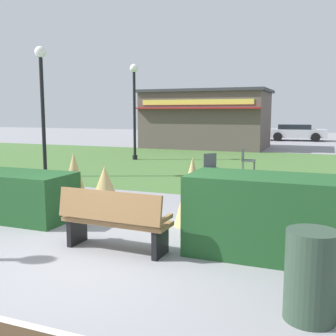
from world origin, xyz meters
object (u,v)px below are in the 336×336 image
Objects in this scene: trash_bin at (311,275)px; parked_car_center_slot at (296,132)px; lamppost_mid at (42,96)px; food_kiosk at (206,119)px; park_bench at (114,220)px; parked_car_west_slot at (230,131)px; cafe_chair_east at (246,158)px; cafe_chair_center at (212,166)px; lamppost_far at (134,100)px.

trash_bin is 27.20m from parked_car_center_slot.
parked_car_center_slot is (-2.14, 27.12, 0.18)m from trash_bin.
food_kiosk is at bearing 81.85° from lamppost_mid.
park_bench is 0.40× the size of parked_car_west_slot.
lamppost_mid is 4.47× the size of trash_bin.
park_bench is 1.93× the size of cafe_chair_east.
lamppost_mid is 4.67× the size of cafe_chair_center.
food_kiosk is 8.24× the size of cafe_chair_east.
park_bench is at bearing -92.37° from cafe_chair_east.
parked_car_west_slot is at bearing 179.99° from parked_car_center_slot.
cafe_chair_east is 2.45m from cafe_chair_center.
lamppost_far is 16.41m from parked_car_center_slot.
cafe_chair_east is at bearing 77.03° from cafe_chair_center.
parked_car_west_slot is 4.97m from parked_car_center_slot.
parked_car_center_slot is at bearing 87.44° from cafe_chair_center.
cafe_chair_center is at bearing -72.81° from food_kiosk.
parked_car_west_slot is (0.73, 15.26, -1.97)m from lamppost_far.
park_bench is 0.23× the size of food_kiosk.
parked_car_center_slot is (5.70, 15.26, -1.97)m from lamppost_far.
cafe_chair_center is at bearing -78.43° from parked_car_west_slot.
parked_car_west_slot is at bearing 104.69° from trash_bin.
parked_car_center_slot is (0.89, 19.91, 0.12)m from cafe_chair_center.
parked_car_center_slot is (0.34, 17.52, 0.12)m from cafe_chair_east.
trash_bin is at bearing -20.46° from park_bench.
cafe_chair_center is (-3.03, 7.21, 0.06)m from trash_bin.
park_bench is at bearing -44.16° from lamppost_mid.
lamppost_mid is at bearing -107.09° from parked_car_center_slot.
lamppost_far is at bearing -110.48° from parked_car_center_slot.
park_bench is 0.41× the size of lamppost_far.
cafe_chair_center is (4.81, -4.65, -2.09)m from lamppost_far.
parked_car_center_slot reaches higher than cafe_chair_center.
parked_car_west_slot is (-0.42, 8.10, -1.06)m from food_kiosk.
lamppost_mid is at bearing -93.79° from parked_car_west_slot.
lamppost_mid is 7.05m from cafe_chair_east.
parked_car_west_slot is at bearing 104.80° from cafe_chair_east.
trash_bin is at bearing -37.63° from lamppost_mid.
parked_car_center_slot is (4.97, -0.00, 0.00)m from parked_car_west_slot.
food_kiosk is at bearing 114.05° from cafe_chair_east.
food_kiosk is (1.79, 12.49, -0.92)m from lamppost_mid.
lamppost_mid reaches higher than cafe_chair_east.
lamppost_far is at bearing 123.46° from trash_bin.
food_kiosk is (-3.85, 17.96, 1.22)m from park_bench.
trash_bin is 1.04× the size of cafe_chair_center.
park_bench is 1.93× the size of cafe_chair_center.
lamppost_far is at bearing 83.23° from lamppost_mid.
parked_car_center_slot reaches higher than cafe_chair_east.
lamppost_far reaches higher than cafe_chair_center.
cafe_chair_east is (4.20, -9.42, -1.17)m from food_kiosk.
trash_bin is at bearing -75.31° from parked_car_west_slot.
parked_car_center_slot is (4.54, 8.10, -1.06)m from food_kiosk.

